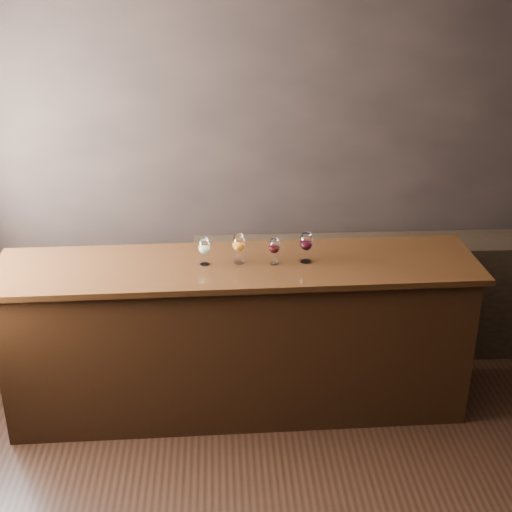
{
  "coord_description": "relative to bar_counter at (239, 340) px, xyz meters",
  "views": [
    {
      "loc": [
        -0.53,
        -2.77,
        3.01
      ],
      "look_at": [
        -0.31,
        1.36,
        1.14
      ],
      "focal_mm": 50.0,
      "sensor_mm": 36.0,
      "label": 1
    }
  ],
  "objects": [
    {
      "name": "room_shell",
      "position": [
        0.19,
        -1.24,
        1.28
      ],
      "size": [
        5.02,
        4.52,
        2.81
      ],
      "color": "black",
      "rests_on": "ground"
    },
    {
      "name": "bar_counter",
      "position": [
        0.0,
        0.0,
        0.0
      ],
      "size": [
        3.02,
        0.71,
        1.05
      ],
      "primitive_type": "cube",
      "rotation": [
        0.0,
        0.0,
        0.02
      ],
      "color": "black",
      "rests_on": "ground"
    },
    {
      "name": "bar_top",
      "position": [
        0.0,
        0.0,
        0.55
      ],
      "size": [
        3.12,
        0.78,
        0.04
      ],
      "primitive_type": "cube",
      "rotation": [
        0.0,
        0.0,
        0.02
      ],
      "color": "black",
      "rests_on": "bar_counter"
    },
    {
      "name": "back_bar_shelf",
      "position": [
        0.98,
        0.67,
        -0.06
      ],
      "size": [
        2.58,
        0.4,
        0.93
      ],
      "primitive_type": "cube",
      "color": "black",
      "rests_on": "ground"
    },
    {
      "name": "glass_white",
      "position": [
        -0.21,
        -0.0,
        0.69
      ],
      "size": [
        0.08,
        0.08,
        0.18
      ],
      "color": "white",
      "rests_on": "bar_top"
    },
    {
      "name": "glass_amber",
      "position": [
        0.01,
        0.01,
        0.7
      ],
      "size": [
        0.08,
        0.08,
        0.19
      ],
      "color": "white",
      "rests_on": "bar_top"
    },
    {
      "name": "glass_red_a",
      "position": [
        0.23,
        -0.01,
        0.68
      ],
      "size": [
        0.07,
        0.07,
        0.17
      ],
      "color": "white",
      "rests_on": "bar_top"
    },
    {
      "name": "glass_red_b",
      "position": [
        0.44,
        0.01,
        0.7
      ],
      "size": [
        0.08,
        0.08,
        0.2
      ],
      "color": "white",
      "rests_on": "bar_top"
    }
  ]
}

